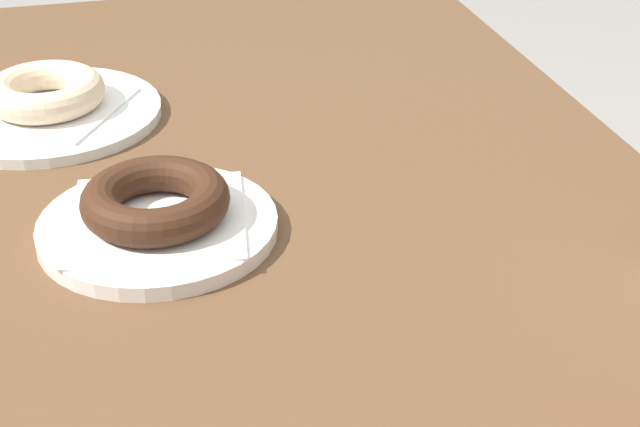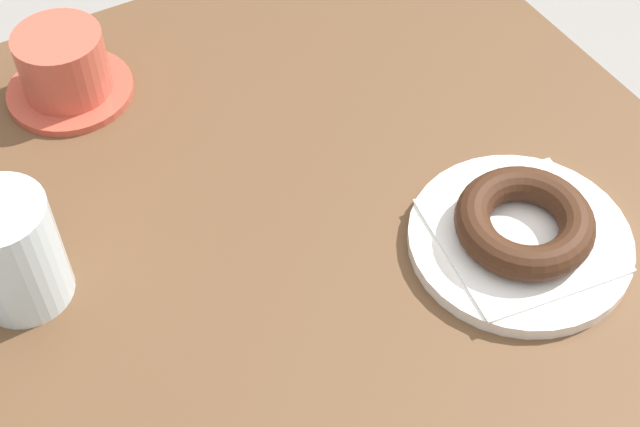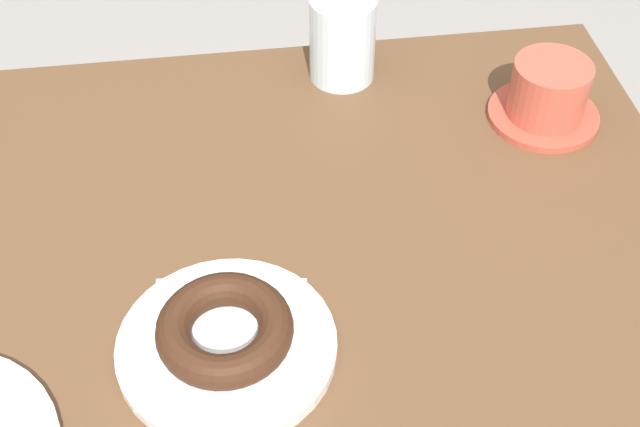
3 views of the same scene
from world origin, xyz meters
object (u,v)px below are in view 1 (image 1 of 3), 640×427
(plate_chocolate_ring, at_px, (158,226))
(donut_chocolate_ring, at_px, (155,200))
(plate_sugar_ring, at_px, (49,113))
(donut_sugar_ring, at_px, (45,92))

(plate_chocolate_ring, height_order, donut_chocolate_ring, donut_chocolate_ring)
(plate_chocolate_ring, bearing_deg, donut_chocolate_ring, -90.00)
(plate_sugar_ring, xyz_separation_m, plate_chocolate_ring, (0.25, 0.09, 0.00))
(plate_chocolate_ring, xyz_separation_m, donut_chocolate_ring, (0.00, -0.00, 0.02))
(plate_sugar_ring, relative_size, donut_chocolate_ring, 1.89)
(plate_sugar_ring, height_order, donut_chocolate_ring, donut_chocolate_ring)
(plate_chocolate_ring, bearing_deg, donut_sugar_ring, -161.17)
(plate_sugar_ring, xyz_separation_m, donut_sugar_ring, (-0.00, 0.00, 0.02))
(donut_sugar_ring, height_order, donut_chocolate_ring, donut_chocolate_ring)
(donut_sugar_ring, distance_m, plate_chocolate_ring, 0.26)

